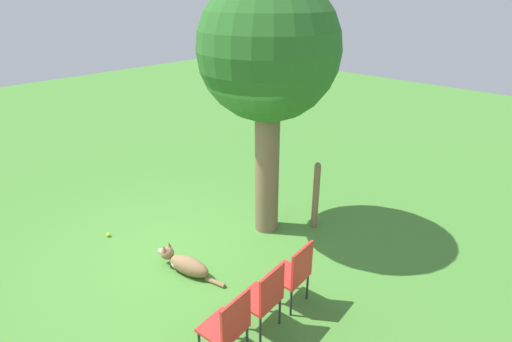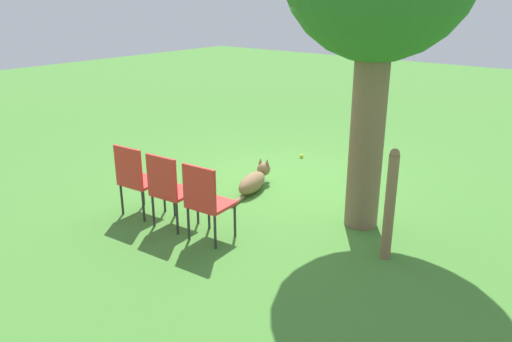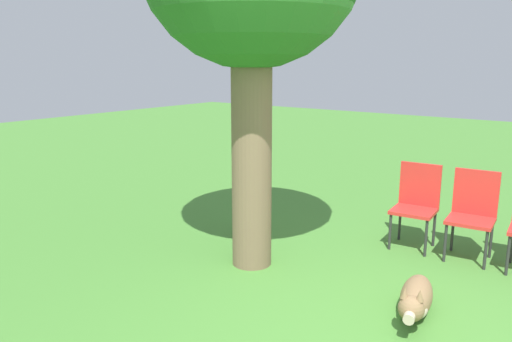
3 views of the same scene
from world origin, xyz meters
TOP-DOWN VIEW (x-y plane):
  - ground_plane at (0.00, 0.00)m, footprint 30.00×30.00m
  - dog at (0.46, -0.19)m, footprint 1.14×0.41m
  - fence_post at (1.09, 2.09)m, footprint 0.11×0.11m
  - red_chair_1 at (2.01, -0.21)m, footprint 0.45×0.47m
  - red_chair_2 at (2.00, 0.37)m, footprint 0.45×0.47m

SIDE VIEW (x-z plane):
  - ground_plane at x=0.00m, z-range 0.00..0.00m
  - dog at x=0.46m, z-range -0.05..0.33m
  - red_chair_1 at x=2.01m, z-range 0.06..0.97m
  - red_chair_2 at x=2.00m, z-range 0.06..0.97m
  - fence_post at x=1.09m, z-range 0.01..1.21m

